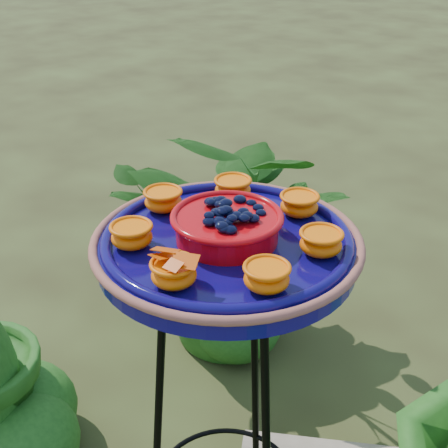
# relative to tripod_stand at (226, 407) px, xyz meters

# --- Properties ---
(tripod_stand) EXTENTS (0.45, 0.45, 0.99)m
(tripod_stand) POSITION_rel_tripod_stand_xyz_m (0.00, 0.00, 0.00)
(tripod_stand) COLOR black
(tripod_stand) RESTS_ON ground
(feeder_dish) EXTENTS (0.64, 0.64, 0.12)m
(feeder_dish) POSITION_rel_tripod_stand_xyz_m (0.00, -0.00, 0.44)
(feeder_dish) COLOR #0C0753
(feeder_dish) RESTS_ON tripod_stand
(shrub_back_left) EXTENTS (1.07, 1.00, 0.97)m
(shrub_back_left) POSITION_rel_tripod_stand_xyz_m (-0.69, 0.75, -0.12)
(shrub_back_left) COLOR #1B4A13
(shrub_back_left) RESTS_ON ground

